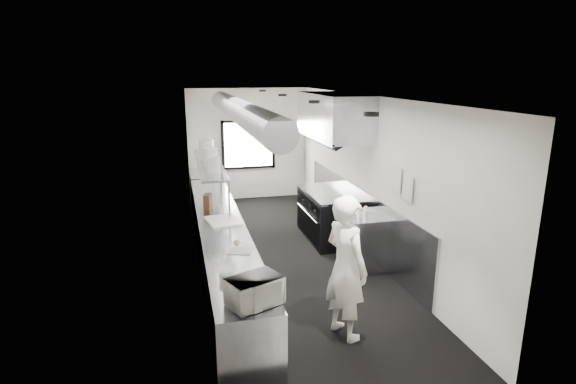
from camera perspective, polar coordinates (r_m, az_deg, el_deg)
floor at (r=8.20m, az=-0.41°, el=-8.04°), size 3.00×8.00×0.01m
ceiling at (r=7.56m, az=-0.45°, el=11.90°), size 3.00×8.00×0.01m
wall_back at (r=11.62m, az=-5.01°, el=5.95°), size 3.00×0.02×2.80m
wall_front at (r=4.18m, az=12.58°, el=-10.91°), size 3.00×0.02×2.80m
wall_left at (r=7.57m, az=-11.55°, el=0.87°), size 0.02×8.00×2.80m
wall_right at (r=8.23m, az=9.80°, el=2.08°), size 0.02×8.00×2.80m
wall_cladding at (r=8.71m, az=8.65°, el=-2.96°), size 0.03×5.50×1.10m
hvac_duct at (r=7.84m, az=-6.19°, el=10.09°), size 0.40×6.40×0.40m
service_window at (r=11.59m, az=-4.98°, el=5.92°), size 1.36×0.05×1.25m
exhaust_hood at (r=8.57m, az=5.71°, el=9.44°), size 0.81×2.20×0.88m
prep_counter at (r=7.40m, az=-8.27°, el=-7.04°), size 0.70×6.00×0.90m
pass_shelf at (r=8.53m, az=-9.82°, el=3.45°), size 0.45×3.00×0.68m
range at (r=8.94m, az=5.04°, el=-2.92°), size 0.88×1.60×0.94m
bottle_station at (r=7.75m, az=9.15°, el=-6.04°), size 0.65×0.80×0.90m
far_work_table at (r=10.92m, az=-10.22°, el=0.08°), size 0.70×1.20×0.90m
notice_sheet_a at (r=7.12m, az=13.46°, el=1.53°), size 0.02×0.28×0.38m
notice_sheet_b at (r=6.83m, az=14.75°, el=0.46°), size 0.02×0.28×0.38m
line_cook at (r=5.61m, az=7.26°, el=-9.32°), size 0.63×0.77×1.81m
microwave at (r=4.71m, az=-4.24°, el=-12.27°), size 0.60×0.54×0.29m
deli_tub_a at (r=5.29m, az=-7.75°, el=-10.28°), size 0.19×0.19×0.11m
deli_tub_b at (r=5.26m, az=-7.82°, el=-10.48°), size 0.17×0.17×0.10m
newspaper at (r=6.14m, az=-5.97°, el=-7.09°), size 0.43×0.48×0.01m
small_plate at (r=6.23m, az=-6.43°, el=-6.73°), size 0.22×0.22×0.02m
pastry at (r=6.21m, az=-6.45°, el=-6.29°), size 0.09×0.09×0.09m
cutting_board at (r=7.28m, az=-8.15°, el=-3.56°), size 0.57×0.69×0.02m
knife_block at (r=7.94m, az=-10.01°, el=-1.17°), size 0.17×0.25×0.26m
plate_stack_a at (r=7.64m, az=-9.33°, el=3.47°), size 0.26×0.26×0.27m
plate_stack_b at (r=8.19m, az=-9.72°, el=4.36°), size 0.27×0.27×0.32m
plate_stack_c at (r=8.77m, az=-10.18°, el=5.23°), size 0.28×0.28×0.38m
plate_stack_d at (r=9.19m, az=-10.36°, el=5.57°), size 0.26×0.26×0.35m
squeeze_bottle_a at (r=7.26m, az=9.69°, el=-2.97°), size 0.08×0.08×0.19m
squeeze_bottle_b at (r=7.43m, az=9.71°, el=-2.54°), size 0.08×0.08×0.19m
squeeze_bottle_c at (r=7.52m, az=8.89°, el=-2.33°), size 0.08×0.08×0.18m
squeeze_bottle_d at (r=7.71m, az=8.49°, el=-1.93°), size 0.07×0.07×0.17m
squeeze_bottle_e at (r=7.84m, az=8.25°, el=-1.64°), size 0.06×0.06×0.17m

